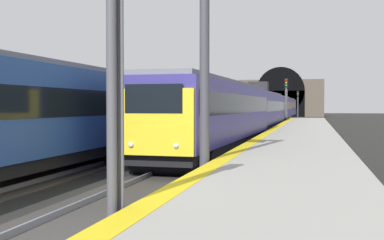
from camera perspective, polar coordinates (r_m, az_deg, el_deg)
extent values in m
plane|color=black|center=(10.21, -15.68, -12.95)|extent=(320.00, 320.00, 0.00)
cube|color=#9E9B93|center=(8.87, 8.88, -11.85)|extent=(112.00, 4.16, 0.99)
cube|color=yellow|center=(9.10, -2.77, -8.27)|extent=(112.00, 0.50, 0.01)
cube|color=#383533|center=(10.20, -15.68, -12.79)|extent=(160.00, 3.03, 0.06)
cube|color=gray|center=(10.54, -19.15, -11.76)|extent=(160.00, 0.07, 0.15)
cube|color=gray|center=(9.85, -11.95, -12.65)|extent=(160.00, 0.07, 0.15)
cube|color=navy|center=(25.89, 2.90, 0.99)|extent=(19.38, 3.47, 2.71)
cube|color=black|center=(25.89, 2.90, 1.86)|extent=(18.61, 3.48, 0.91)
cube|color=slate|center=(25.92, 2.91, 4.21)|extent=(18.79, 3.02, 0.20)
cube|color=black|center=(25.96, 2.90, -2.39)|extent=(18.99, 3.11, 0.47)
cylinder|color=black|center=(17.94, -2.95, -5.18)|extent=(0.92, 2.69, 0.84)
cylinder|color=black|center=(19.64, -1.29, -4.58)|extent=(0.92, 2.69, 0.84)
cylinder|color=black|center=(32.41, 5.43, -2.11)|extent=(0.92, 2.69, 0.84)
cylinder|color=black|center=(34.18, 5.95, -1.92)|extent=(0.92, 2.69, 0.84)
cube|color=yellow|center=(16.57, -4.39, -0.23)|extent=(0.20, 2.78, 2.24)
cube|color=black|center=(16.52, -4.46, 2.46)|extent=(0.10, 2.03, 0.98)
sphere|color=#F2EACC|center=(16.31, -1.82, -2.97)|extent=(0.20, 0.20, 0.20)
sphere|color=#F2EACC|center=(16.85, -7.01, -2.83)|extent=(0.20, 0.20, 0.20)
cube|color=navy|center=(45.52, 7.60, 1.28)|extent=(19.38, 3.47, 2.71)
cube|color=black|center=(45.52, 7.60, 1.59)|extent=(18.61, 3.48, 0.91)
cube|color=slate|center=(45.53, 7.61, 3.11)|extent=(18.79, 3.02, 0.20)
cube|color=black|center=(45.56, 7.60, -0.64)|extent=(18.99, 3.11, 0.47)
cylinder|color=black|center=(37.00, 5.75, -1.64)|extent=(0.92, 2.69, 0.84)
cylinder|color=black|center=(38.77, 6.20, -1.49)|extent=(0.92, 2.69, 0.84)
cylinder|color=black|center=(52.39, 8.62, -0.67)|extent=(0.92, 2.69, 0.84)
cylinder|color=black|center=(54.18, 8.85, -0.60)|extent=(0.92, 2.69, 0.84)
cube|color=navy|center=(65.26, 9.47, 1.39)|extent=(19.38, 3.47, 2.71)
cube|color=black|center=(65.26, 9.47, 1.67)|extent=(18.61, 3.48, 0.95)
cube|color=slate|center=(65.27, 9.47, 2.67)|extent=(18.79, 3.02, 0.20)
cube|color=black|center=(65.29, 9.46, 0.05)|extent=(18.99, 3.11, 0.47)
cylinder|color=black|center=(56.81, 8.56, -0.49)|extent=(0.92, 2.69, 0.84)
cylinder|color=black|center=(58.59, 8.77, -0.42)|extent=(0.92, 2.69, 0.84)
cylinder|color=black|center=(72.01, 10.02, -0.04)|extent=(0.92, 2.69, 0.84)
cylinder|color=black|center=(73.81, 10.15, 0.00)|extent=(0.92, 2.69, 0.84)
cube|color=navy|center=(85.05, 10.46, 1.45)|extent=(19.38, 3.47, 2.71)
cube|color=black|center=(85.05, 10.46, 1.70)|extent=(18.61, 3.48, 0.90)
cube|color=slate|center=(85.05, 10.47, 2.43)|extent=(18.79, 3.02, 0.20)
cube|color=black|center=(85.07, 10.46, 0.42)|extent=(18.99, 3.11, 0.47)
cylinder|color=black|center=(76.84, 9.92, 0.07)|extent=(0.92, 2.69, 0.84)
cylinder|color=black|center=(78.64, 10.05, 0.11)|extent=(0.92, 2.69, 0.84)
cylinder|color=black|center=(91.52, 10.81, 0.32)|extent=(0.92, 2.69, 0.84)
cylinder|color=black|center=(93.31, 10.90, 0.35)|extent=(0.92, 2.69, 0.84)
cube|color=black|center=(45.55, 7.61, 3.80)|extent=(1.35, 1.78, 0.90)
cylinder|color=black|center=(22.11, -11.38, -3.85)|extent=(0.90, 2.52, 0.89)
cylinder|color=black|center=(23.74, -9.52, -3.46)|extent=(0.90, 2.52, 0.89)
cube|color=#264C99|center=(34.59, -1.99, 1.44)|extent=(20.03, 2.81, 2.95)
cube|color=black|center=(34.59, -1.99, 2.10)|extent=(19.23, 2.83, 1.03)
cube|color=slate|center=(34.62, -1.99, 4.04)|extent=(19.43, 2.39, 0.20)
cube|color=black|center=(34.64, -1.99, -1.30)|extent=(19.63, 2.48, 0.50)
cylinder|color=black|center=(26.49, -7.12, -2.92)|extent=(0.90, 2.52, 0.89)
cylinder|color=black|center=(28.18, -5.80, -2.64)|extent=(0.90, 2.52, 0.89)
cylinder|color=black|center=(41.25, 0.61, -1.26)|extent=(0.90, 2.52, 0.89)
cylinder|color=black|center=(43.00, 1.17, -1.14)|extent=(0.90, 2.52, 0.89)
cube|color=black|center=(34.65, -1.99, 4.95)|extent=(1.31, 1.65, 0.90)
cylinder|color=#4C4C54|center=(7.79, -9.21, -0.84)|extent=(0.16, 0.16, 4.46)
cube|color=#4C4C54|center=(7.92, -8.81, -0.80)|extent=(0.04, 0.28, 4.01)
cylinder|color=#4C4C54|center=(58.38, 10.76, 1.42)|extent=(0.16, 0.16, 4.63)
cube|color=black|center=(58.43, 10.78, 4.20)|extent=(0.20, 0.38, 1.05)
cube|color=#4C4C54|center=(58.52, 10.77, 1.42)|extent=(0.04, 0.28, 4.17)
sphere|color=red|center=(58.32, 10.78, 4.53)|extent=(0.20, 0.20, 0.20)
sphere|color=yellow|center=(58.31, 10.77, 4.23)|extent=(0.20, 0.20, 0.20)
sphere|color=green|center=(58.29, 10.77, 3.94)|extent=(0.20, 0.20, 0.20)
cylinder|color=#38383D|center=(103.11, 12.06, 1.46)|extent=(0.16, 0.16, 4.43)
cube|color=black|center=(103.14, 12.07, 2.98)|extent=(0.20, 0.38, 1.05)
cube|color=#38383D|center=(103.25, 12.06, 1.46)|extent=(0.04, 0.28, 3.98)
sphere|color=red|center=(103.02, 12.07, 3.16)|extent=(0.20, 0.20, 0.20)
sphere|color=yellow|center=(103.01, 12.07, 3.00)|extent=(0.20, 0.20, 0.20)
sphere|color=green|center=(103.00, 12.07, 2.83)|extent=(0.20, 0.20, 0.20)
cylinder|color=#3F3F47|center=(14.11, 1.44, 5.39)|extent=(0.28, 0.28, 6.96)
cube|color=#51473D|center=(113.92, 10.16, 2.48)|extent=(2.50, 18.96, 8.36)
cube|color=black|center=(112.61, 10.12, 1.85)|extent=(0.12, 10.62, 5.85)
cylinder|color=black|center=(112.66, 10.13, 3.34)|extent=(0.12, 10.62, 10.62)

